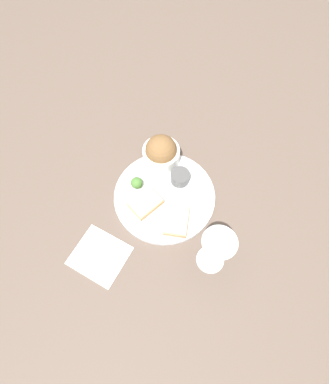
% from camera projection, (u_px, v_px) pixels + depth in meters
% --- Properties ---
extents(ground_plane, '(4.00, 4.00, 0.00)m').
position_uv_depth(ground_plane, '(164.00, 197.00, 0.89)').
color(ground_plane, brown).
extents(dinner_plate, '(0.30, 0.30, 0.01)m').
position_uv_depth(dinner_plate, '(164.00, 196.00, 0.88)').
color(dinner_plate, silver).
rests_on(dinner_plate, ground_plane).
extents(salad_bowl, '(0.11, 0.11, 0.10)m').
position_uv_depth(salad_bowl, '(161.00, 152.00, 0.90)').
color(salad_bowl, white).
rests_on(salad_bowl, dinner_plate).
extents(sauce_ramekin, '(0.06, 0.06, 0.03)m').
position_uv_depth(sauce_ramekin, '(180.00, 177.00, 0.88)').
color(sauce_ramekin, '#4C4C4C').
rests_on(sauce_ramekin, dinner_plate).
extents(cheese_toast_near, '(0.11, 0.09, 0.03)m').
position_uv_depth(cheese_toast_near, '(145.00, 203.00, 0.85)').
color(cheese_toast_near, tan).
rests_on(cheese_toast_near, dinner_plate).
extents(cheese_toast_far, '(0.10, 0.09, 0.03)m').
position_uv_depth(cheese_toast_far, '(176.00, 221.00, 0.83)').
color(cheese_toast_far, tan).
rests_on(cheese_toast_far, dinner_plate).
extents(wine_glass, '(0.08, 0.08, 0.16)m').
position_uv_depth(wine_glass, '(217.00, 248.00, 0.70)').
color(wine_glass, silver).
rests_on(wine_glass, ground_plane).
extents(garnish, '(0.04, 0.04, 0.04)m').
position_uv_depth(garnish, '(137.00, 183.00, 0.87)').
color(garnish, '#477533').
rests_on(garnish, dinner_plate).
extents(napkin, '(0.14, 0.15, 0.01)m').
position_uv_depth(napkin, '(100.00, 255.00, 0.81)').
color(napkin, white).
rests_on(napkin, ground_plane).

